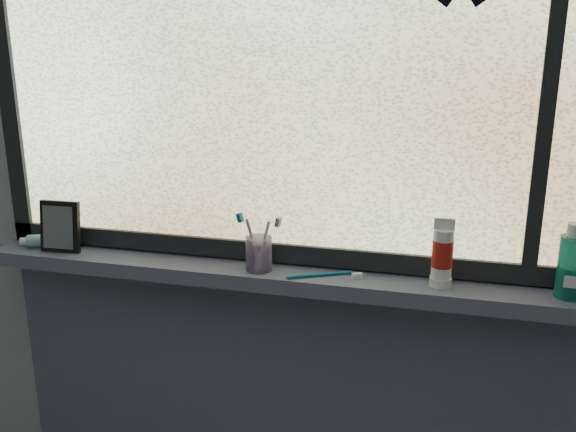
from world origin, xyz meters
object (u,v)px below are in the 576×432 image
Objects in this scene: cream_tube at (443,250)px; toothbrush_cup at (259,254)px; vanity_mirror at (60,226)px; mouthwash_bottle at (571,261)px.

toothbrush_cup is at bearing -178.81° from cream_tube.
vanity_mirror is 1.02m from cream_tube.
vanity_mirror is 0.57m from toothbrush_cup.
toothbrush_cup is (0.57, -0.00, -0.03)m from vanity_mirror.
mouthwash_bottle reaches higher than toothbrush_cup.
vanity_mirror is at bearing -179.59° from mouthwash_bottle.
toothbrush_cup is at bearing -2.85° from vanity_mirror.
toothbrush_cup is 0.74m from mouthwash_bottle.
vanity_mirror is 1.30m from mouthwash_bottle.
mouthwash_bottle is at bearing 1.03° from toothbrush_cup.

